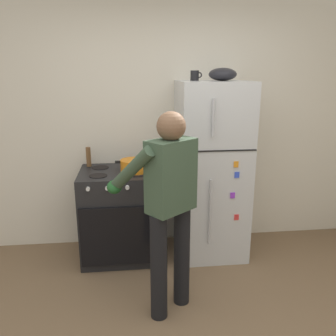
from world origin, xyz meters
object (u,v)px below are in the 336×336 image
Objects in this scene: refrigerator at (211,171)px; stove_range at (120,215)px; mixing_bowl at (223,74)px; red_pot at (134,166)px; coffee_mug at (195,76)px; pepper_mill at (89,157)px; person_cook at (167,196)px.

stove_range is at bearing -179.39° from refrigerator.
stove_range is at bearing -179.42° from mixing_bowl.
red_pot is 1.04m from coffee_mug.
refrigerator is at bearing -15.83° from coffee_mug.
coffee_mug reaches higher than stove_range.
pepper_mill is at bearing 171.38° from mixing_bowl.
coffee_mug is 0.56× the size of pepper_mill.
person_cook reaches higher than red_pot.
person_cook reaches higher than pepper_mill.
refrigerator is 1.03m from stove_range.
coffee_mug is 1.34m from pepper_mill.
stove_range is (-0.94, -0.01, -0.43)m from refrigerator.
red_pot is at bearing -176.35° from refrigerator.
coffee_mug is (-0.18, 0.05, 0.94)m from refrigerator.
refrigerator is 15.86× the size of coffee_mug.
refrigerator is 8.93× the size of pepper_mill.
coffee_mug is at bearing 4.53° from stove_range.
red_pot is (-0.23, 0.84, 0.02)m from person_cook.
red_pot reaches higher than stove_range.
red_pot is at bearing -13.92° from stove_range.
stove_range is 2.52× the size of red_pot.
mixing_bowl is (1.32, -0.20, 0.82)m from pepper_mill.
refrigerator is 6.68× the size of mixing_bowl.
stove_range is 1.09m from person_cook.
refrigerator is at bearing -9.19° from pepper_mill.
pepper_mill is (-1.24, 0.20, 0.13)m from refrigerator.
refrigerator is at bearing 58.52° from person_cook.
coffee_mug is at bearing 169.01° from mixing_bowl.
person_cook is 1.30m from pepper_mill.
coffee_mug is 0.26m from mixing_bowl.
person_cook is at bearing -121.48° from refrigerator.
mixing_bowl is (1.02, 0.01, 1.38)m from stove_range.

